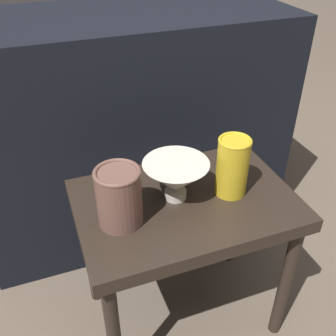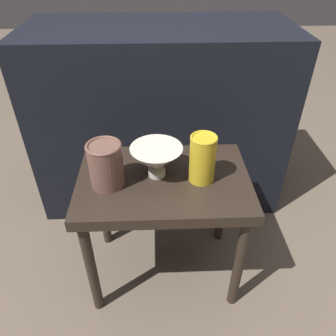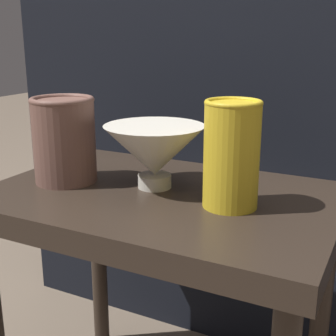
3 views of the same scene
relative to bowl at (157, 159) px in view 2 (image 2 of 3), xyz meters
name	(u,v)px [view 2 (image 2 of 3)]	position (x,y,z in m)	size (l,w,h in m)	color
ground_plane	(165,267)	(0.02, -0.02, -0.55)	(8.00, 8.00, 0.00)	#6B5B4C
table	(164,193)	(0.02, -0.02, -0.13)	(0.58, 0.39, 0.48)	#2D231C
couch_backdrop	(160,117)	(0.02, 0.53, -0.13)	(1.13, 0.50, 0.83)	black
bowl	(157,159)	(0.00, 0.00, 0.00)	(0.17, 0.17, 0.11)	silver
vase_textured_left	(106,164)	(-0.16, -0.04, 0.01)	(0.11, 0.11, 0.15)	brown
vase_colorful_right	(203,158)	(0.15, -0.03, 0.02)	(0.09, 0.09, 0.16)	gold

